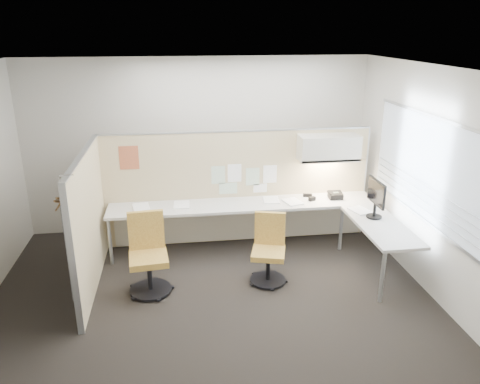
{
  "coord_description": "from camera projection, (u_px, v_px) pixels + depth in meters",
  "views": [
    {
      "loc": [
        -0.37,
        -5.17,
        3.22
      ],
      "look_at": [
        0.48,
        0.8,
        1.08
      ],
      "focal_mm": 35.0,
      "sensor_mm": 36.0,
      "label": 1
    }
  ],
  "objects": [
    {
      "name": "phone",
      "position": [
        335.0,
        195.0,
        7.16
      ],
      "size": [
        0.21,
        0.21,
        0.12
      ],
      "rotation": [
        0.0,
        0.0,
        -0.04
      ],
      "color": "black",
      "rests_on": "desk"
    },
    {
      "name": "overhead_bin",
      "position": [
        329.0,
        148.0,
        6.99
      ],
      "size": [
        0.9,
        0.36,
        0.38
      ],
      "primitive_type": "cube",
      "color": "beige",
      "rests_on": "partition_back"
    },
    {
      "name": "paper_stack_2",
      "position": [
        271.0,
        200.0,
        7.08
      ],
      "size": [
        0.26,
        0.32,
        0.02
      ],
      "primitive_type": "cube",
      "rotation": [
        0.0,
        0.0,
        -0.09
      ],
      "color": "white",
      "rests_on": "desk"
    },
    {
      "name": "ceiling",
      "position": [
        207.0,
        68.0,
        5.01
      ],
      "size": [
        5.5,
        4.5,
        0.01
      ],
      "primitive_type": "cube",
      "color": "white",
      "rests_on": "wall_back"
    },
    {
      "name": "stapler",
      "position": [
        308.0,
        195.0,
        7.24
      ],
      "size": [
        0.15,
        0.07,
        0.05
      ],
      "primitive_type": "cube",
      "rotation": [
        0.0,
        0.0,
        -0.23
      ],
      "color": "black",
      "rests_on": "desk"
    },
    {
      "name": "paper_stack_0",
      "position": [
        141.0,
        207.0,
        6.78
      ],
      "size": [
        0.27,
        0.33,
        0.03
      ],
      "primitive_type": "cube",
      "rotation": [
        0.0,
        0.0,
        0.16
      ],
      "color": "white",
      "rests_on": "desk"
    },
    {
      "name": "paper_stack_4",
      "position": [
        360.0,
        211.0,
        6.68
      ],
      "size": [
        0.31,
        0.35,
        0.02
      ],
      "primitive_type": "cube",
      "rotation": [
        0.0,
        0.0,
        0.3
      ],
      "color": "white",
      "rests_on": "desk"
    },
    {
      "name": "task_light_strip",
      "position": [
        328.0,
        161.0,
        7.06
      ],
      "size": [
        0.6,
        0.06,
        0.02
      ],
      "primitive_type": "cube",
      "color": "#FFEABF",
      "rests_on": "overhead_bin"
    },
    {
      "name": "desk",
      "position": [
        267.0,
        214.0,
        6.92
      ],
      "size": [
        4.0,
        2.07,
        0.73
      ],
      "color": "beige",
      "rests_on": "floor"
    },
    {
      "name": "coat_hook",
      "position": [
        62.0,
        209.0,
        4.93
      ],
      "size": [
        0.18,
        0.49,
        1.44
      ],
      "color": "silver",
      "rests_on": "partition_left"
    },
    {
      "name": "wall_right",
      "position": [
        429.0,
        181.0,
        5.85
      ],
      "size": [
        0.02,
        4.5,
        2.8
      ],
      "primitive_type": "cube",
      "color": "beige",
      "rests_on": "ground"
    },
    {
      "name": "wall_back",
      "position": [
        199.0,
        146.0,
        7.58
      ],
      "size": [
        5.5,
        0.02,
        2.8
      ],
      "primitive_type": "cube",
      "color": "beige",
      "rests_on": "ground"
    },
    {
      "name": "paper_stack_1",
      "position": [
        182.0,
        205.0,
        6.89
      ],
      "size": [
        0.24,
        0.31,
        0.02
      ],
      "primitive_type": "cube",
      "rotation": [
        0.0,
        0.0,
        -0.04
      ],
      "color": "white",
      "rests_on": "desk"
    },
    {
      "name": "window_pane",
      "position": [
        428.0,
        169.0,
        5.79
      ],
      "size": [
        0.01,
        2.8,
        1.3
      ],
      "primitive_type": "cube",
      "color": "#AAB6C6",
      "rests_on": "wall_right"
    },
    {
      "name": "partition_left",
      "position": [
        89.0,
        223.0,
        5.93
      ],
      "size": [
        0.06,
        2.2,
        1.75
      ],
      "primitive_type": "cube",
      "color": "#C6B689",
      "rests_on": "floor"
    },
    {
      "name": "paper_stack_3",
      "position": [
        293.0,
        202.0,
        7.01
      ],
      "size": [
        0.3,
        0.35,
        0.02
      ],
      "primitive_type": "cube",
      "rotation": [
        0.0,
        0.0,
        0.26
      ],
      "color": "white",
      "rests_on": "desk"
    },
    {
      "name": "partition_back",
      "position": [
        238.0,
        187.0,
        7.22
      ],
      "size": [
        4.1,
        0.06,
        1.75
      ],
      "primitive_type": "cube",
      "color": "#C6B689",
      "rests_on": "floor"
    },
    {
      "name": "poster",
      "position": [
        129.0,
        158.0,
        6.8
      ],
      "size": [
        0.28,
        0.0,
        0.35
      ],
      "primitive_type": "cube",
      "color": "#FF5B20",
      "rests_on": "partition_back"
    },
    {
      "name": "wall_front",
      "position": [
        234.0,
        293.0,
        3.38
      ],
      "size": [
        5.5,
        0.02,
        2.8
      ],
      "primitive_type": "cube",
      "color": "beige",
      "rests_on": "ground"
    },
    {
      "name": "chair_right",
      "position": [
        269.0,
        251.0,
        6.18
      ],
      "size": [
        0.52,
        0.54,
        0.91
      ],
      "rotation": [
        0.0,
        0.0,
        -0.27
      ],
      "color": "black",
      "rests_on": "floor"
    },
    {
      "name": "pinned_papers",
      "position": [
        243.0,
        178.0,
        7.15
      ],
      "size": [
        1.01,
        0.0,
        0.47
      ],
      "color": "#8CBF8C",
      "rests_on": "partition_back"
    },
    {
      "name": "monitor",
      "position": [
        376.0,
        196.0,
        6.35
      ],
      "size": [
        0.21,
        0.51,
        0.54
      ],
      "rotation": [
        0.0,
        0.0,
        1.57
      ],
      "color": "black",
      "rests_on": "desk"
    },
    {
      "name": "tape_dispenser",
      "position": [
        312.0,
        199.0,
        7.08
      ],
      "size": [
        0.12,
        0.09,
        0.06
      ],
      "primitive_type": "cube",
      "rotation": [
        0.0,
        0.0,
        0.4
      ],
      "color": "black",
      "rests_on": "desk"
    },
    {
      "name": "chair_left",
      "position": [
        148.0,
        256.0,
        5.93
      ],
      "size": [
        0.53,
        0.54,
        1.01
      ],
      "rotation": [
        0.0,
        0.0,
        0.09
      ],
      "color": "black",
      "rests_on": "floor"
    },
    {
      "name": "floor",
      "position": [
        212.0,
        295.0,
        5.95
      ],
      "size": [
        5.5,
        4.5,
        0.01
      ],
      "primitive_type": "cube",
      "color": "black",
      "rests_on": "ground"
    }
  ]
}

